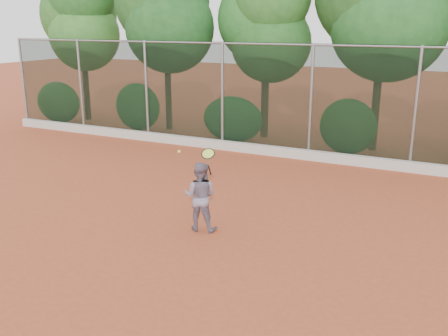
% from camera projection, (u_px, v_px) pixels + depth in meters
% --- Properties ---
extents(ground, '(80.00, 80.00, 0.00)m').
position_uv_depth(ground, '(201.00, 243.00, 9.59)').
color(ground, '#A64527').
rests_on(ground, ground).
extents(concrete_curb, '(24.00, 0.20, 0.30)m').
position_uv_depth(concrete_curb, '(307.00, 155.00, 15.43)').
color(concrete_curb, '#BAB5AC').
rests_on(concrete_curb, ground).
extents(tennis_player, '(0.79, 0.66, 1.43)m').
position_uv_depth(tennis_player, '(200.00, 196.00, 10.05)').
color(tennis_player, slate).
rests_on(tennis_player, ground).
extents(chainlink_fence, '(24.09, 0.09, 3.50)m').
position_uv_depth(chainlink_fence, '(311.00, 99.00, 15.10)').
color(chainlink_fence, black).
rests_on(chainlink_fence, ground).
extents(foliage_backdrop, '(23.70, 3.63, 7.55)m').
position_uv_depth(foliage_backdrop, '(316.00, 12.00, 16.33)').
color(foliage_backdrop, '#3D2717').
rests_on(foliage_backdrop, ground).
extents(tennis_racket, '(0.32, 0.30, 0.56)m').
position_uv_depth(tennis_racket, '(208.00, 156.00, 9.63)').
color(tennis_racket, black).
rests_on(tennis_racket, ground).
extents(tennis_ball_in_flight, '(0.07, 0.07, 0.07)m').
position_uv_depth(tennis_ball_in_flight, '(179.00, 152.00, 10.49)').
color(tennis_ball_in_flight, '#EDF738').
rests_on(tennis_ball_in_flight, ground).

